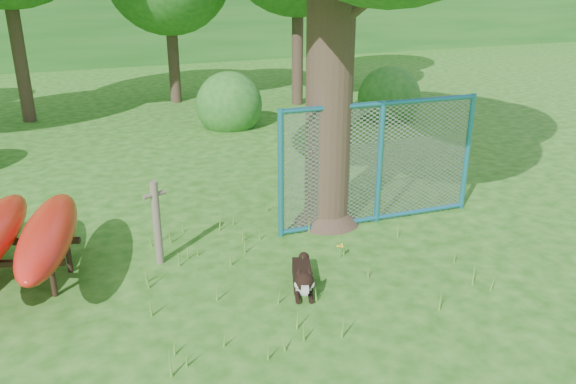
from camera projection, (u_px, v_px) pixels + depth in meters
name	position (u px, v px, depth m)	size (l,w,h in m)	color
ground	(313.00, 300.00, 7.01)	(80.00, 80.00, 0.00)	#1D5410
wooden_post	(157.00, 221.00, 7.72)	(0.33, 0.16, 1.22)	brown
husky_dog	(303.00, 278.00, 7.20)	(0.56, 0.95, 0.46)	black
fence_section	(380.00, 163.00, 8.97)	(3.45, 0.35, 3.36)	teal
wildflower_clump	(340.00, 247.00, 8.01)	(0.10, 0.09, 0.22)	#578D2E
shrub_right	(388.00, 119.00, 16.35)	(1.80, 1.80, 1.80)	#205F1E
shrub_mid	(230.00, 126.00, 15.45)	(1.80, 1.80, 1.80)	#205F1E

